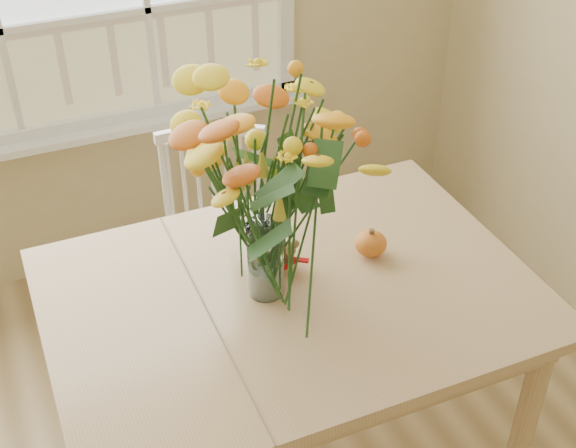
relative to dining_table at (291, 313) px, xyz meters
name	(u,v)px	position (x,y,z in m)	size (l,w,h in m)	color
dining_table	(291,313)	(0.00, 0.00, 0.00)	(1.41, 1.01, 0.75)	tan
windsor_chair	(217,229)	(0.01, 0.72, -0.18)	(0.48, 0.47, 0.86)	white
flower_vase	(264,189)	(-0.07, 0.02, 0.45)	(0.49, 0.49, 0.59)	white
pumpkin	(371,245)	(0.29, 0.05, 0.13)	(0.10, 0.10, 0.08)	#BE5516
turkey_figurine	(282,255)	(0.02, 0.11, 0.13)	(0.10, 0.09, 0.11)	#CCB78C
dark_gourd	(277,259)	(0.00, 0.10, 0.13)	(0.13, 0.09, 0.07)	#38160F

